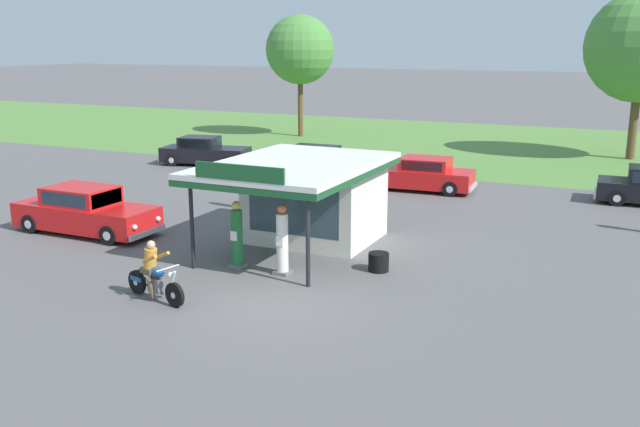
# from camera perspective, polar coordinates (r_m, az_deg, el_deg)

# --- Properties ---
(ground_plane) EXTENTS (300.00, 300.00, 0.00)m
(ground_plane) POSITION_cam_1_polar(r_m,az_deg,el_deg) (18.15, -3.32, -7.11)
(ground_plane) COLOR #5B5959
(grass_verge_strip) EXTENTS (120.00, 24.00, 0.01)m
(grass_verge_strip) POSITION_cam_1_polar(r_m,az_deg,el_deg) (46.07, 14.75, 5.30)
(grass_verge_strip) COLOR #56843D
(grass_verge_strip) RESTS_ON ground
(service_station_kiosk) EXTENTS (4.65, 6.69, 3.28)m
(service_station_kiosk) POSITION_cam_1_polar(r_m,az_deg,el_deg) (22.97, -0.78, 1.69)
(service_station_kiosk) COLOR silver
(service_station_kiosk) RESTS_ON ground
(gas_pump_nearside) EXTENTS (0.44, 0.44, 2.00)m
(gas_pump_nearside) POSITION_cam_1_polar(r_m,az_deg,el_deg) (20.61, -6.78, -1.93)
(gas_pump_nearside) COLOR slate
(gas_pump_nearside) RESTS_ON ground
(gas_pump_offside) EXTENTS (0.44, 0.44, 2.04)m
(gas_pump_offside) POSITION_cam_1_polar(r_m,az_deg,el_deg) (19.88, -3.09, -2.38)
(gas_pump_offside) COLOR slate
(gas_pump_offside) RESTS_ON ground
(motorcycle_with_rider) EXTENTS (2.13, 0.82, 1.58)m
(motorcycle_with_rider) POSITION_cam_1_polar(r_m,az_deg,el_deg) (18.47, -13.38, -4.95)
(motorcycle_with_rider) COLOR black
(motorcycle_with_rider) RESTS_ON ground
(featured_classic_sedan) EXTENTS (5.36, 1.99, 1.62)m
(featured_classic_sedan) POSITION_cam_1_polar(r_m,az_deg,el_deg) (25.57, -18.57, 0.13)
(featured_classic_sedan) COLOR red
(featured_classic_sedan) RESTS_ON ground
(parked_car_back_row_far_right) EXTENTS (5.08, 2.78, 1.51)m
(parked_car_back_row_far_right) POSITION_cam_1_polar(r_m,az_deg,el_deg) (38.38, -9.39, 4.97)
(parked_car_back_row_far_right) COLOR black
(parked_car_back_row_far_right) RESTS_ON ground
(parked_car_back_row_centre_right) EXTENTS (5.21, 2.27, 1.48)m
(parked_car_back_row_centre_right) POSITION_cam_1_polar(r_m,az_deg,el_deg) (31.65, 8.05, 3.14)
(parked_car_back_row_centre_right) COLOR red
(parked_car_back_row_centre_right) RESTS_ON ground
(parked_car_back_row_far_left) EXTENTS (5.17, 2.10, 1.49)m
(parked_car_back_row_far_left) POSITION_cam_1_polar(r_m,az_deg,el_deg) (34.78, -0.93, 4.26)
(parked_car_back_row_far_left) COLOR black
(parked_car_back_row_far_left) RESTS_ON ground
(bystander_leaning_by_kiosk) EXTENTS (0.34, 0.34, 1.77)m
(bystander_leaning_by_kiosk) POSITION_cam_1_polar(r_m,az_deg,el_deg) (27.84, -6.13, 2.28)
(bystander_leaning_by_kiosk) COLOR black
(bystander_leaning_by_kiosk) RESTS_ON ground
(tree_oak_centre) EXTENTS (4.72, 4.72, 8.30)m
(tree_oak_centre) POSITION_cam_1_polar(r_m,az_deg,el_deg) (49.26, -1.57, 13.09)
(tree_oak_centre) COLOR brown
(tree_oak_centre) RESTS_ON ground
(spare_tire_stack) EXTENTS (0.60, 0.60, 0.54)m
(spare_tire_stack) POSITION_cam_1_polar(r_m,az_deg,el_deg) (20.39, 4.79, -3.96)
(spare_tire_stack) COLOR black
(spare_tire_stack) RESTS_ON ground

